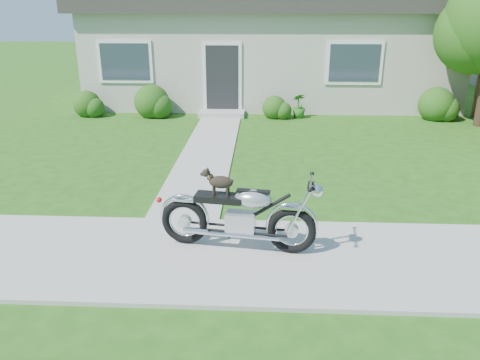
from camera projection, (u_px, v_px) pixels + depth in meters
The scene contains 8 objects.
ground at pixel (278, 258), 6.35m from camera, with size 80.00×80.00×0.00m, color #235114.
sidewalk at pixel (278, 257), 6.34m from camera, with size 24.00×2.20×0.04m, color #9E9B93.
walkway at pixel (209, 150), 11.09m from camera, with size 1.20×8.00×0.03m, color #9E9B93.
house at pixel (270, 37), 16.82m from camera, with size 12.60×7.03×4.50m.
shrub_row at pixel (251, 104), 14.18m from camera, with size 11.55×1.06×1.06m.
potted_plant_left at pixel (161, 105), 14.38m from camera, with size 0.62×0.54×0.69m, color #2A5215.
potted_plant_right at pixel (299, 106), 14.18m from camera, with size 0.41×0.41×0.74m, color #286B1D.
motorcycle_with_dog at pixel (240, 215), 6.36m from camera, with size 2.22×0.64×1.13m.
Camera 1 is at (-0.24, -5.59, 3.21)m, focal length 35.00 mm.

